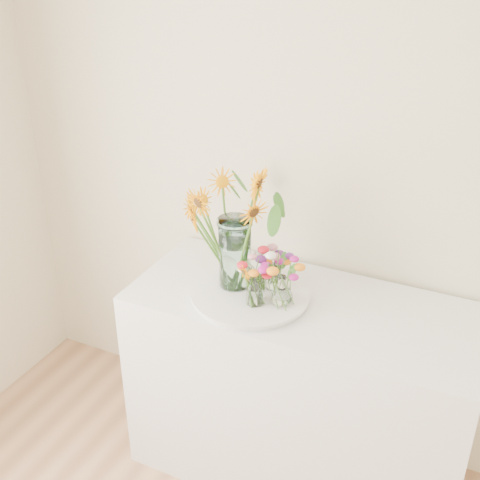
% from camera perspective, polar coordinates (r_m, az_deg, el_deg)
% --- Properties ---
extents(counter, '(1.40, 0.60, 0.90)m').
position_cam_1_polar(counter, '(2.68, 5.57, -13.95)').
color(counter, white).
rests_on(counter, ground_plane).
extents(tray, '(0.45, 0.45, 0.02)m').
position_cam_1_polar(tray, '(2.41, 0.98, -5.30)').
color(tray, white).
rests_on(tray, counter).
extents(mason_jar, '(0.13, 0.13, 0.30)m').
position_cam_1_polar(mason_jar, '(2.38, -0.50, -1.23)').
color(mason_jar, '#B3E5E6').
rests_on(mason_jar, tray).
extents(sunflower_bouquet, '(0.67, 0.67, 0.52)m').
position_cam_1_polar(sunflower_bouquet, '(2.33, -0.51, 1.16)').
color(sunflower_bouquet, '#FF9D05').
rests_on(sunflower_bouquet, tray).
extents(small_vase_a, '(0.08, 0.08, 0.12)m').
position_cam_1_polar(small_vase_a, '(2.30, 1.47, -4.86)').
color(small_vase_a, white).
rests_on(small_vase_a, tray).
extents(wildflower_posy_a, '(0.20, 0.20, 0.21)m').
position_cam_1_polar(wildflower_posy_a, '(2.28, 1.48, -3.91)').
color(wildflower_posy_a, orange).
rests_on(wildflower_posy_a, tray).
extents(small_vase_b, '(0.09, 0.09, 0.13)m').
position_cam_1_polar(small_vase_b, '(2.31, 3.97, -4.78)').
color(small_vase_b, white).
rests_on(small_vase_b, tray).
extents(wildflower_posy_b, '(0.23, 0.23, 0.22)m').
position_cam_1_polar(wildflower_posy_b, '(2.28, 4.01, -3.82)').
color(wildflower_posy_b, orange).
rests_on(wildflower_posy_b, tray).
extents(small_vase_c, '(0.07, 0.07, 0.11)m').
position_cam_1_polar(small_vase_c, '(2.41, 3.16, -3.54)').
color(small_vase_c, white).
rests_on(small_vase_c, tray).
extents(wildflower_posy_c, '(0.17, 0.17, 0.20)m').
position_cam_1_polar(wildflower_posy_c, '(2.38, 3.18, -2.61)').
color(wildflower_posy_c, orange).
rests_on(wildflower_posy_c, tray).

